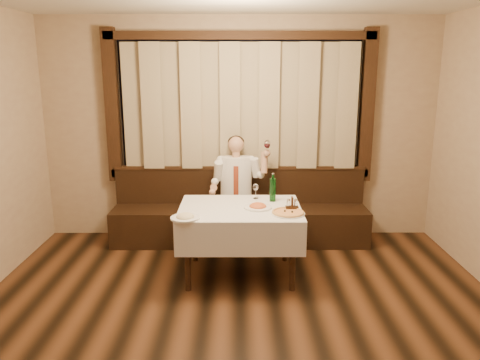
{
  "coord_description": "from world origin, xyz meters",
  "views": [
    {
      "loc": [
        -0.01,
        -2.97,
        2.18
      ],
      "look_at": [
        0.0,
        1.9,
        1.0
      ],
      "focal_mm": 35.0,
      "sensor_mm": 36.0,
      "label": 1
    }
  ],
  "objects_px": {
    "cruet_caddy": "(292,206)",
    "pasta_red": "(258,204)",
    "pasta_cream": "(185,215)",
    "pizza": "(288,213)",
    "dining_table": "(240,217)",
    "seated_man": "(237,182)",
    "green_bottle": "(273,189)",
    "banquette": "(240,217)"
  },
  "relations": [
    {
      "from": "cruet_caddy",
      "to": "pasta_red",
      "type": "bearing_deg",
      "value": 166.35
    },
    {
      "from": "pasta_cream",
      "to": "pizza",
      "type": "bearing_deg",
      "value": 8.27
    },
    {
      "from": "dining_table",
      "to": "seated_man",
      "type": "relative_size",
      "value": 0.93
    },
    {
      "from": "green_bottle",
      "to": "seated_man",
      "type": "height_order",
      "value": "seated_man"
    },
    {
      "from": "banquette",
      "to": "seated_man",
      "type": "height_order",
      "value": "seated_man"
    },
    {
      "from": "pasta_red",
      "to": "cruet_caddy",
      "type": "distance_m",
      "value": 0.35
    },
    {
      "from": "pasta_red",
      "to": "cruet_caddy",
      "type": "bearing_deg",
      "value": -11.84
    },
    {
      "from": "pasta_cream",
      "to": "cruet_caddy",
      "type": "distance_m",
      "value": 1.09
    },
    {
      "from": "dining_table",
      "to": "pasta_red",
      "type": "bearing_deg",
      "value": -10.52
    },
    {
      "from": "seated_man",
      "to": "cruet_caddy",
      "type": "bearing_deg",
      "value": -61.29
    },
    {
      "from": "green_bottle",
      "to": "cruet_caddy",
      "type": "xyz_separation_m",
      "value": [
        0.17,
        -0.33,
        -0.08
      ]
    },
    {
      "from": "dining_table",
      "to": "banquette",
      "type": "bearing_deg",
      "value": 90.0
    },
    {
      "from": "cruet_caddy",
      "to": "banquette",
      "type": "bearing_deg",
      "value": 113.32
    },
    {
      "from": "pizza",
      "to": "cruet_caddy",
      "type": "bearing_deg",
      "value": 67.31
    },
    {
      "from": "pasta_cream",
      "to": "seated_man",
      "type": "xyz_separation_m",
      "value": [
        0.49,
        1.32,
        0.0
      ]
    },
    {
      "from": "banquette",
      "to": "dining_table",
      "type": "distance_m",
      "value": 1.08
    },
    {
      "from": "pasta_red",
      "to": "pizza",
      "type": "bearing_deg",
      "value": -34.24
    },
    {
      "from": "banquette",
      "to": "green_bottle",
      "type": "bearing_deg",
      "value": -65.98
    },
    {
      "from": "pasta_red",
      "to": "banquette",
      "type": "bearing_deg",
      "value": 99.88
    },
    {
      "from": "green_bottle",
      "to": "seated_man",
      "type": "bearing_deg",
      "value": 119.19
    },
    {
      "from": "pizza",
      "to": "pasta_cream",
      "type": "relative_size",
      "value": 1.18
    },
    {
      "from": "banquette",
      "to": "pasta_red",
      "type": "xyz_separation_m",
      "value": [
        0.18,
        -1.06,
        0.49
      ]
    },
    {
      "from": "cruet_caddy",
      "to": "green_bottle",
      "type": "bearing_deg",
      "value": 115.88
    },
    {
      "from": "banquette",
      "to": "pizza",
      "type": "relative_size",
      "value": 9.47
    },
    {
      "from": "cruet_caddy",
      "to": "pizza",
      "type": "bearing_deg",
      "value": -114.49
    },
    {
      "from": "pizza",
      "to": "cruet_caddy",
      "type": "distance_m",
      "value": 0.14
    },
    {
      "from": "dining_table",
      "to": "pizza",
      "type": "distance_m",
      "value": 0.54
    },
    {
      "from": "green_bottle",
      "to": "dining_table",
      "type": "bearing_deg",
      "value": -147.5
    },
    {
      "from": "pasta_red",
      "to": "cruet_caddy",
      "type": "relative_size",
      "value": 2.08
    },
    {
      "from": "pizza",
      "to": "pasta_red",
      "type": "distance_m",
      "value": 0.36
    },
    {
      "from": "green_bottle",
      "to": "seated_man",
      "type": "relative_size",
      "value": 0.23
    },
    {
      "from": "dining_table",
      "to": "green_bottle",
      "type": "bearing_deg",
      "value": 32.5
    },
    {
      "from": "green_bottle",
      "to": "seated_man",
      "type": "distance_m",
      "value": 0.82
    },
    {
      "from": "dining_table",
      "to": "seated_man",
      "type": "bearing_deg",
      "value": 92.49
    },
    {
      "from": "pasta_cream",
      "to": "seated_man",
      "type": "distance_m",
      "value": 1.4
    },
    {
      "from": "banquette",
      "to": "pizza",
      "type": "height_order",
      "value": "banquette"
    },
    {
      "from": "banquette",
      "to": "pasta_cream",
      "type": "distance_m",
      "value": 1.58
    },
    {
      "from": "pizza",
      "to": "pasta_red",
      "type": "xyz_separation_m",
      "value": [
        -0.29,
        0.2,
        0.03
      ]
    },
    {
      "from": "dining_table",
      "to": "pasta_red",
      "type": "distance_m",
      "value": 0.24
    },
    {
      "from": "dining_table",
      "to": "pizza",
      "type": "relative_size",
      "value": 3.76
    },
    {
      "from": "green_bottle",
      "to": "pasta_cream",
      "type": "bearing_deg",
      "value": -145.59
    },
    {
      "from": "pasta_cream",
      "to": "green_bottle",
      "type": "relative_size",
      "value": 0.92
    }
  ]
}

